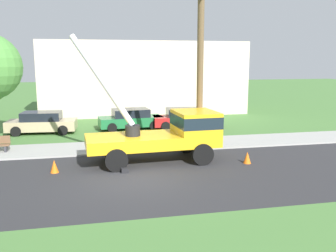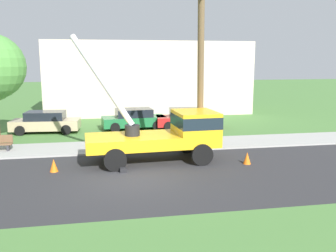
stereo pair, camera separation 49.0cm
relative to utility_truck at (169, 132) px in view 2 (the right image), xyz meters
The scene contains 11 objects.
ground_plane 9.86m from the utility_truck, 101.64° to the left, with size 120.00×120.00×0.00m, color #477538.
road_asphalt 3.44m from the utility_truck, 128.87° to the right, with size 80.00×7.97×0.01m, color #2B2B2D.
sidewalk_strip 3.86m from the utility_truck, 123.06° to the left, with size 80.00×2.97×0.10m, color #9E9E99.
utility_truck is the anchor object (origin of this frame).
leaning_utility_pole 3.68m from the utility_truck, 26.46° to the left, with size 1.07×2.85×8.82m.
traffic_cone_ahead 3.86m from the utility_truck, 21.25° to the right, with size 0.36×0.36×0.56m, color orange.
traffic_cone_behind 5.49m from the utility_truck, 169.61° to the right, with size 0.36×0.36×0.56m, color orange.
parked_sedan_tan 10.78m from the utility_truck, 129.56° to the left, with size 4.53×2.24×1.42m.
parked_sedan_green 8.64m from the utility_truck, 96.18° to the left, with size 4.54×2.27×1.42m.
parked_sedan_red 8.63m from the utility_truck, 70.74° to the left, with size 4.52×2.23×1.42m.
lowrise_building_backdrop 16.90m from the utility_truck, 85.96° to the left, with size 18.00×6.00×6.40m, color beige.
Camera 2 is at (-1.21, -14.52, 4.77)m, focal length 39.27 mm.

